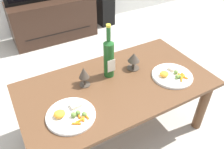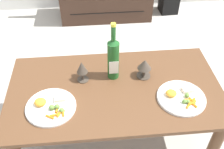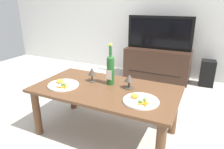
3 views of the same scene
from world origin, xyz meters
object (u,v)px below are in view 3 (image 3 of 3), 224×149
at_px(tv_stand, 157,64).
at_px(wine_bottle, 111,69).
at_px(dining_table, 105,96).
at_px(goblet_left, 92,72).
at_px(dinner_plate_right, 141,100).
at_px(dinner_plate_left, 63,85).
at_px(floor_speaker, 207,73).
at_px(tv_screen, 159,33).
at_px(goblet_right, 129,79).

height_order(tv_stand, wine_bottle, wine_bottle).
distance_m(dining_table, wine_bottle, 0.26).
distance_m(goblet_left, dinner_plate_right, 0.61).
height_order(dining_table, dinner_plate_left, dinner_plate_left).
bearing_deg(floor_speaker, wine_bottle, -120.63).
distance_m(tv_stand, goblet_left, 1.66).
distance_m(dining_table, floor_speaker, 1.93).
relative_size(wine_bottle, dinner_plate_right, 1.36).
relative_size(dinner_plate_left, dinner_plate_right, 1.00).
relative_size(dining_table, floor_speaker, 3.28).
bearing_deg(dinner_plate_right, dining_table, 162.21).
height_order(goblet_left, dinner_plate_left, goblet_left).
relative_size(floor_speaker, dinner_plate_left, 1.39).
relative_size(tv_stand, wine_bottle, 2.67).
height_order(tv_screen, dinner_plate_right, tv_screen).
height_order(tv_stand, dinner_plate_right, dinner_plate_right).
xyz_separation_m(tv_stand, dinner_plate_right, (0.30, -1.82, 0.24)).
bearing_deg(dinner_plate_left, tv_stand, 76.33).
bearing_deg(goblet_left, floor_speaker, 58.15).
distance_m(tv_screen, dinner_plate_left, 1.89).
distance_m(floor_speaker, goblet_left, 1.97).
height_order(goblet_right, dinner_plate_left, goblet_right).
bearing_deg(wine_bottle, goblet_left, -175.10).
xyz_separation_m(floor_speaker, goblet_left, (-1.02, -1.64, 0.37)).
bearing_deg(goblet_right, tv_screen, 94.36).
distance_m(tv_stand, wine_bottle, 1.63).
bearing_deg(dinner_plate_left, goblet_right, 20.66).
bearing_deg(floor_speaker, dinner_plate_left, -126.57).
relative_size(wine_bottle, goblet_right, 2.98).
xyz_separation_m(tv_stand, tv_screen, (0.00, -0.00, 0.51)).
bearing_deg(goblet_right, wine_bottle, 175.10).
bearing_deg(wine_bottle, tv_screen, 87.51).
bearing_deg(tv_screen, floor_speaker, 2.94).
distance_m(dining_table, tv_screen, 1.74).
bearing_deg(wine_bottle, floor_speaker, 62.99).
relative_size(dining_table, goblet_right, 10.05).
distance_m(floor_speaker, wine_bottle, 1.87).
relative_size(tv_stand, tv_screen, 1.02).
xyz_separation_m(dining_table, goblet_left, (-0.19, 0.09, 0.17)).
relative_size(tv_screen, goblet_left, 7.13).
relative_size(tv_stand, dinner_plate_left, 3.62).
xyz_separation_m(goblet_right, dinner_plate_left, (-0.56, -0.21, -0.07)).
height_order(tv_stand, floor_speaker, tv_stand).
relative_size(dining_table, tv_stand, 1.26).
bearing_deg(goblet_right, dinner_plate_right, -49.60).
bearing_deg(goblet_right, dinner_plate_left, -159.34).
bearing_deg(dinner_plate_right, tv_stand, 99.46).
distance_m(tv_screen, floor_speaker, 0.94).
relative_size(wine_bottle, dinner_plate_left, 1.36).
relative_size(tv_stand, goblet_left, 7.25).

